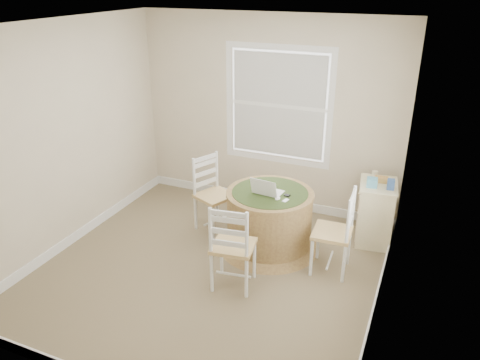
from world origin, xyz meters
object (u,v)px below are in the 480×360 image
at_px(chair_near, 233,246).
at_px(chair_left, 215,195).
at_px(chair_right, 332,232).
at_px(laptop, 267,191).
at_px(corner_chest, 375,212).
at_px(round_table, 269,217).

bearing_deg(chair_near, chair_left, -63.38).
distance_m(chair_right, laptop, 0.86).
xyz_separation_m(chair_right, laptop, (-0.80, 0.15, 0.28)).
relative_size(chair_near, corner_chest, 1.25).
bearing_deg(corner_chest, round_table, -157.73).
height_order(round_table, chair_near, chair_near).
height_order(chair_left, chair_near, same).
bearing_deg(chair_left, chair_near, -121.20).
bearing_deg(chair_left, corner_chest, -51.11).
relative_size(chair_left, laptop, 2.78).
relative_size(round_table, chair_left, 1.26).
height_order(round_table, chair_left, chair_left).
distance_m(round_table, corner_chest, 1.29).
height_order(chair_near, laptop, chair_near).
height_order(chair_right, laptop, chair_right).
bearing_deg(round_table, chair_left, -176.73).
distance_m(chair_left, chair_near, 1.20).
relative_size(chair_right, laptop, 2.78).
bearing_deg(laptop, chair_near, 91.41).
bearing_deg(chair_right, chair_near, -55.61).
bearing_deg(chair_right, round_table, -106.55).
relative_size(round_table, chair_right, 1.26).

